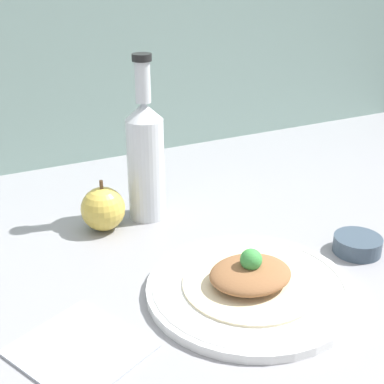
% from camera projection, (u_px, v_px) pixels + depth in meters
% --- Properties ---
extents(ground_plane, '(1.80, 1.10, 0.04)m').
position_uv_depth(ground_plane, '(208.00, 270.00, 0.86)').
color(ground_plane, gray).
extents(plate, '(0.30, 0.30, 0.02)m').
position_uv_depth(plate, '(250.00, 288.00, 0.77)').
color(plate, white).
rests_on(plate, ground_plane).
extents(plated_food, '(0.19, 0.19, 0.06)m').
position_uv_depth(plated_food, '(250.00, 276.00, 0.76)').
color(plated_food, beige).
rests_on(plated_food, plate).
extents(cider_bottle, '(0.07, 0.07, 0.30)m').
position_uv_depth(cider_bottle, '(145.00, 157.00, 0.95)').
color(cider_bottle, silver).
rests_on(cider_bottle, ground_plane).
extents(apple, '(0.08, 0.08, 0.09)m').
position_uv_depth(apple, '(103.00, 209.00, 0.94)').
color(apple, gold).
rests_on(apple, ground_plane).
extents(napkin, '(0.19, 0.19, 0.01)m').
position_uv_depth(napkin, '(80.00, 348.00, 0.66)').
color(napkin, '#B7BCC6').
rests_on(napkin, ground_plane).
extents(dipping_bowl, '(0.08, 0.08, 0.03)m').
position_uv_depth(dipping_bowl, '(357.00, 245.00, 0.87)').
color(dipping_bowl, '#384756').
rests_on(dipping_bowl, ground_plane).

